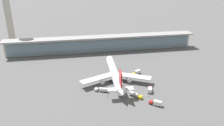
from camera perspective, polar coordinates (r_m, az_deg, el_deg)
The scene contains 12 objects.
ground_plane at distance 162.70m, azimuth 0.77°, elevation -4.18°, with size 1200.00×1200.00×0.00m, color #515154.
airliner_on_stand at distance 158.28m, azimuth 0.71°, elevation -2.76°, with size 50.43×65.60×17.47m.
service_truck_near_nose_yellow at distance 140.73m, azimuth 6.00°, elevation -8.02°, with size 7.41×7.91×2.95m.
service_truck_under_wing_white at distance 145.97m, azimuth -2.65°, elevation -6.73°, with size 8.76×5.61×2.95m.
service_truck_mid_apron_red at distance 134.30m, azimuth 11.26°, elevation -9.97°, with size 7.10×6.42×3.10m.
service_truck_by_tail_red at distance 147.71m, azimuth 9.70°, elevation -6.69°, with size 4.93×7.62×3.10m.
service_truck_on_taxiway_yellow at distance 170.70m, azimuth 6.36°, elevation -2.38°, with size 7.52×5.48×3.10m.
terminal_building at distance 219.69m, azimuth -2.53°, elevation 5.10°, with size 183.60×12.80×15.20m.
control_tower at distance 243.54m, azimuth -25.33°, elevation 12.85°, with size 12.00×12.00×76.18m.
safety_cone_alpha at distance 142.24m, azimuth -1.08°, elevation -8.19°, with size 0.62×0.62×0.70m.
safety_cone_bravo at distance 143.13m, azimuth 9.30°, elevation -8.30°, with size 0.62×0.62×0.70m.
safety_cone_charlie at distance 140.35m, azimuth -1.12°, elevation -8.64°, with size 0.62×0.62×0.70m.
Camera 1 is at (-28.65, -143.02, 72.08)m, focal length 35.74 mm.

